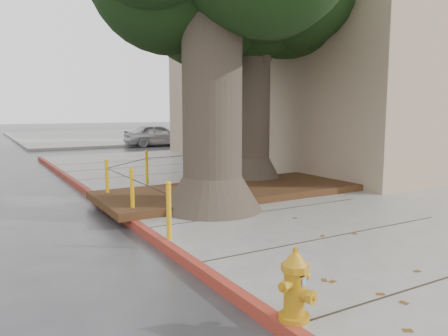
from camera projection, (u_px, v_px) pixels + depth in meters
name	position (u px, v px, depth m)	size (l,w,h in m)	color
ground	(311.00, 250.00, 6.87)	(140.00, 140.00, 0.00)	#28282B
sidewalk_main	(417.00, 187.00, 11.99)	(16.00, 26.00, 0.15)	slate
sidewalk_far	(120.00, 136.00, 35.58)	(16.00, 20.00, 0.15)	slate
curb_red	(137.00, 226.00, 8.02)	(0.14, 26.00, 0.16)	maroon
planter_bed	(232.00, 191.00, 10.64)	(6.40, 2.60, 0.16)	black
building_corner	(360.00, 43.00, 18.47)	(12.00, 13.00, 10.00)	gray
building_side_white	(250.00, 82.00, 36.53)	(10.00, 10.00, 9.00)	silver
building_side_grey	(267.00, 72.00, 44.45)	(12.00, 14.00, 12.00)	slate
tree_far	(260.00, 7.00, 12.08)	(4.50, 3.80, 7.17)	#4C3F33
bollard_ring	(156.00, 176.00, 10.11)	(3.79, 5.39, 0.95)	#DA9D0C
fire_hydrant	(295.00, 285.00, 4.22)	(0.39, 0.39, 0.73)	#BF8313
car_silver	(157.00, 135.00, 26.52)	(1.60, 3.97, 1.35)	#B6B5BA
car_red	(237.00, 133.00, 28.25)	(1.43, 4.11, 1.36)	maroon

